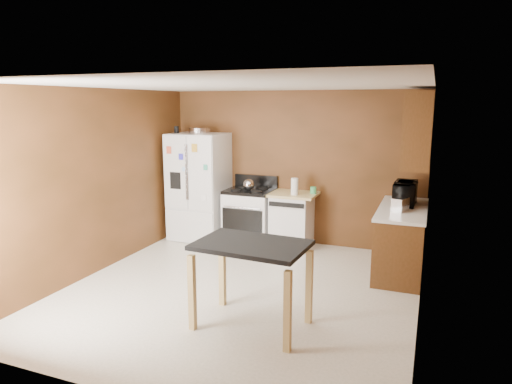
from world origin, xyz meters
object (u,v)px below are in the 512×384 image
Objects in this scene: roasting_pan at (200,131)px; refrigerator at (199,187)px; gas_range at (250,215)px; toaster at (400,204)px; kettle at (249,185)px; pen_cup at (176,130)px; island at (251,257)px; dishwasher at (292,220)px; green_canister at (313,190)px; microwave at (405,194)px; paper_towel at (295,187)px.

refrigerator is at bearing -94.40° from roasting_pan.
toaster is at bearing -15.75° from gas_range.
roasting_pan reaches higher than kettle.
toaster is at bearing -8.66° from pen_cup.
island is (2.40, -2.59, -1.10)m from pen_cup.
roasting_pan is 0.41× the size of dishwasher.
island is (0.40, -2.73, 0.31)m from dishwasher.
island is at bearing -52.54° from refrigerator.
green_canister is 0.10× the size of gas_range.
island is (2.02, -2.71, -1.09)m from roasting_pan.
microwave is (2.44, -0.17, 0.05)m from kettle.
green_canister is at bearing 5.62° from gas_range.
microwave reaches higher than green_canister.
kettle is at bearing -83.02° from gas_range.
refrigerator is 2.02× the size of dishwasher.
microwave is at bearing -8.96° from dishwasher.
gas_range is at bearing 172.90° from paper_towel.
pen_cup is 3.69m from island.
roasting_pan is 1.50× the size of toaster.
refrigerator reaches higher than paper_towel.
refrigerator is (-1.70, 0.04, -0.12)m from paper_towel.
refrigerator is (-3.36, 0.19, -0.15)m from microwave.
microwave is (0.03, 0.43, 0.06)m from toaster.
pen_cup is at bearing -174.57° from green_canister.
toaster is (3.70, -0.56, -0.87)m from pen_cup.
gas_range is 0.95× the size of island.
microwave reaches higher than toaster.
paper_towel is 0.98m from gas_range.
pen_cup reaches higher than kettle.
toaster is at bearing 178.63° from microwave.
microwave is at bearing 61.54° from island.
refrigerator is at bearing 179.08° from kettle.
island is (1.12, -2.70, 0.30)m from gas_range.
gas_range is (-2.41, 0.68, -0.53)m from toaster.
refrigerator is (0.37, 0.06, -0.96)m from pen_cup.
gas_range is 0.72m from dishwasher.
refrigerator reaches higher than microwave.
gas_range reaches higher than dishwasher.
paper_towel is at bearing -7.10° from gas_range.
paper_towel reaches higher than toaster.
pen_cup is (-0.38, -0.12, 0.01)m from roasting_pan.
microwave is (3.73, -0.13, -0.81)m from pen_cup.
refrigerator is (-0.92, 0.01, -0.09)m from kettle.
dishwasher is (-0.07, 0.12, -0.57)m from paper_towel.
microwave reaches higher than kettle.
paper_towel is 1.71m from refrigerator.
microwave reaches higher than gas_range.
island is (0.32, -2.60, -0.26)m from paper_towel.
paper_towel is 1.66m from microwave.
pen_cup is 0.11× the size of gas_range.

